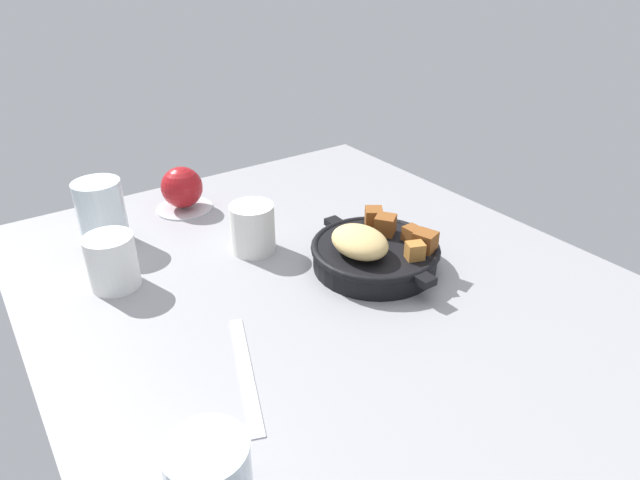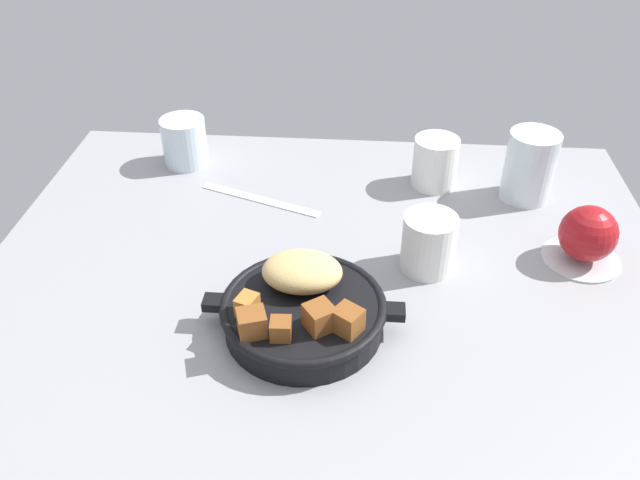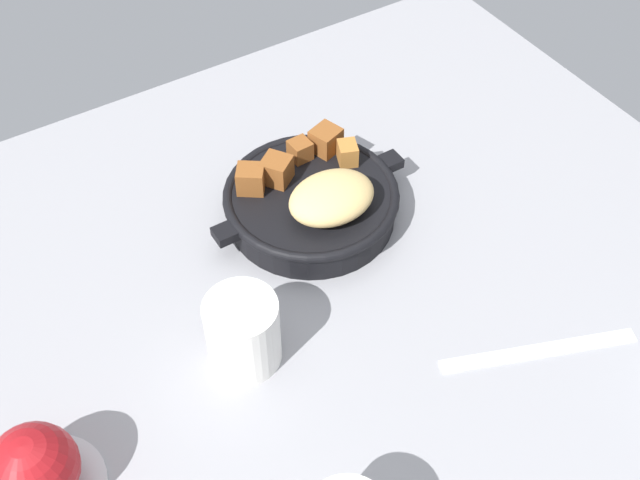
{
  "view_description": "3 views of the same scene",
  "coord_description": "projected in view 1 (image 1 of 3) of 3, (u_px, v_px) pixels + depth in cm",
  "views": [
    {
      "loc": [
        -58.19,
        40.64,
        45.7
      ],
      "look_at": [
        1.22,
        -0.75,
        5.84
      ],
      "focal_mm": 30.63,
      "sensor_mm": 36.0,
      "label": 1
    },
    {
      "loc": [
        4.14,
        -66.57,
        56.03
      ],
      "look_at": [
        -1.15,
        3.06,
        4.68
      ],
      "focal_mm": 36.23,
      "sensor_mm": 36.0,
      "label": 2
    },
    {
      "loc": [
        30.3,
        45.74,
        67.36
      ],
      "look_at": [
        1.34,
        -1.15,
        5.28
      ],
      "focal_mm": 44.23,
      "sensor_mm": 36.0,
      "label": 3
    }
  ],
  "objects": [
    {
      "name": "ceramic_mug_white",
      "position": [
        253.0,
        228.0,
        0.9
      ],
      "size": [
        7.33,
        7.33,
        8.21
      ],
      "primitive_type": "cylinder",
      "color": "silver",
      "rests_on": "ground_plane"
    },
    {
      "name": "saucer_plate",
      "position": [
        185.0,
        207.0,
        1.06
      ],
      "size": [
        10.78,
        10.78,
        0.6
      ],
      "primitive_type": "cylinder",
      "color": "#B7BABF",
      "rests_on": "ground_plane"
    },
    {
      "name": "water_glass_short",
      "position": [
        209.0,
        480.0,
        0.48
      ],
      "size": [
        7.6,
        7.6,
        8.27
      ],
      "primitive_type": "cylinder",
      "color": "silver",
      "rests_on": "ground_plane"
    },
    {
      "name": "butter_knife",
      "position": [
        246.0,
        371.0,
        0.66
      ],
      "size": [
        20.02,
        8.85,
        0.36
      ],
      "primitive_type": "cube",
      "rotation": [
        0.0,
        0.0,
        -0.36
      ],
      "color": "silver",
      "rests_on": "ground_plane"
    },
    {
      "name": "red_apple",
      "position": [
        182.0,
        187.0,
        1.04
      ],
      "size": [
        7.84,
        7.84,
        7.84
      ],
      "primitive_type": "sphere",
      "color": "maroon",
      "rests_on": "saucer_plate"
    },
    {
      "name": "white_creamer_pitcher",
      "position": [
        112.0,
        262.0,
        0.8
      ],
      "size": [
        7.26,
        7.26,
        8.29
      ],
      "primitive_type": "cylinder",
      "color": "white",
      "rests_on": "ground_plane"
    },
    {
      "name": "cast_iron_skillet",
      "position": [
        374.0,
        251.0,
        0.85
      ],
      "size": [
        24.55,
        20.3,
        7.93
      ],
      "color": "black",
      "rests_on": "ground_plane"
    },
    {
      "name": "water_glass_tall",
      "position": [
        102.0,
        213.0,
        0.91
      ],
      "size": [
        7.81,
        7.81,
        11.25
      ],
      "primitive_type": "cylinder",
      "color": "silver",
      "rests_on": "ground_plane"
    },
    {
      "name": "ground_plane",
      "position": [
        321.0,
        284.0,
        0.85
      ],
      "size": [
        95.87,
        82.33,
        2.4
      ],
      "primitive_type": "cube",
      "color": "gray"
    }
  ]
}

